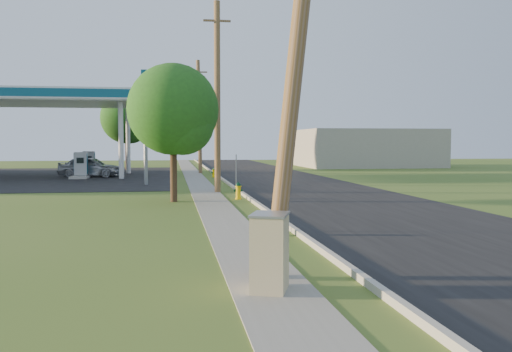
{
  "coord_description": "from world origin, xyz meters",
  "views": [
    {
      "loc": [
        -2.99,
        -11.0,
        2.58
      ],
      "look_at": [
        0.0,
        8.0,
        1.4
      ],
      "focal_mm": 38.0,
      "sensor_mm": 36.0,
      "label": 1
    }
  ],
  "objects_px": {
    "tree_lot": "(127,120)",
    "hydrant_mid": "(238,191)",
    "utility_pole_far": "(199,116)",
    "hydrant_near": "(281,223)",
    "fuel_pump_se": "(89,166)",
    "tree_verge": "(175,113)",
    "utility_pole_mid": "(217,97)",
    "utility_pole_near": "(299,24)",
    "car_silver": "(90,167)",
    "price_pylon": "(145,95)",
    "hydrant_far": "(214,172)",
    "utility_cabinet": "(270,253)",
    "fuel_pump_ne": "(81,168)"
  },
  "relations": [
    {
      "from": "tree_lot",
      "to": "hydrant_mid",
      "type": "distance_m",
      "value": 29.25
    },
    {
      "from": "utility_pole_far",
      "to": "hydrant_near",
      "type": "distance_m",
      "value": 31.66
    },
    {
      "from": "fuel_pump_se",
      "to": "tree_verge",
      "type": "height_order",
      "value": "tree_verge"
    },
    {
      "from": "utility_pole_mid",
      "to": "hydrant_mid",
      "type": "bearing_deg",
      "value": -79.55
    },
    {
      "from": "fuel_pump_se",
      "to": "tree_verge",
      "type": "distance_m",
      "value": 22.46
    },
    {
      "from": "tree_verge",
      "to": "utility_pole_near",
      "type": "bearing_deg",
      "value": -81.02
    },
    {
      "from": "utility_pole_near",
      "to": "utility_pole_far",
      "type": "xyz_separation_m",
      "value": [
        -0.0,
        36.0,
        0.0
      ]
    },
    {
      "from": "utility_pole_near",
      "to": "utility_pole_mid",
      "type": "distance_m",
      "value": 18.0
    },
    {
      "from": "tree_lot",
      "to": "utility_pole_near",
      "type": "bearing_deg",
      "value": -81.43
    },
    {
      "from": "car_silver",
      "to": "tree_lot",
      "type": "bearing_deg",
      "value": 0.7
    },
    {
      "from": "utility_pole_near",
      "to": "utility_pole_mid",
      "type": "height_order",
      "value": "utility_pole_mid"
    },
    {
      "from": "hydrant_near",
      "to": "tree_lot",
      "type": "bearing_deg",
      "value": 100.52
    },
    {
      "from": "price_pylon",
      "to": "car_silver",
      "type": "xyz_separation_m",
      "value": [
        -4.51,
        8.6,
        -4.65
      ]
    },
    {
      "from": "utility_pole_mid",
      "to": "hydrant_far",
      "type": "bearing_deg",
      "value": 86.42
    },
    {
      "from": "tree_lot",
      "to": "car_silver",
      "type": "bearing_deg",
      "value": -100.81
    },
    {
      "from": "fuel_pump_se",
      "to": "utility_cabinet",
      "type": "height_order",
      "value": "fuel_pump_se"
    },
    {
      "from": "fuel_pump_se",
      "to": "price_pylon",
      "type": "relative_size",
      "value": 0.47
    },
    {
      "from": "utility_pole_near",
      "to": "tree_verge",
      "type": "xyz_separation_m",
      "value": [
        -2.18,
        13.8,
        -0.93
      ]
    },
    {
      "from": "utility_pole_near",
      "to": "hydrant_near",
      "type": "relative_size",
      "value": 12.95
    },
    {
      "from": "utility_pole_far",
      "to": "hydrant_near",
      "type": "xyz_separation_m",
      "value": [
        0.62,
        -31.34,
        -4.44
      ]
    },
    {
      "from": "tree_verge",
      "to": "fuel_pump_ne",
      "type": "bearing_deg",
      "value": 111.34
    },
    {
      "from": "hydrant_mid",
      "to": "car_silver",
      "type": "bearing_deg",
      "value": 117.21
    },
    {
      "from": "utility_pole_mid",
      "to": "hydrant_far",
      "type": "distance_m",
      "value": 13.24
    },
    {
      "from": "utility_pole_mid",
      "to": "hydrant_far",
      "type": "height_order",
      "value": "utility_pole_mid"
    },
    {
      "from": "fuel_pump_se",
      "to": "tree_lot",
      "type": "relative_size",
      "value": 0.43
    },
    {
      "from": "utility_pole_near",
      "to": "fuel_pump_se",
      "type": "xyz_separation_m",
      "value": [
        -8.9,
        35.0,
        -4.08
      ]
    },
    {
      "from": "hydrant_mid",
      "to": "hydrant_far",
      "type": "bearing_deg",
      "value": 89.54
    },
    {
      "from": "utility_pole_near",
      "to": "utility_cabinet",
      "type": "distance_m",
      "value": 4.28
    },
    {
      "from": "fuel_pump_se",
      "to": "price_pylon",
      "type": "xyz_separation_m",
      "value": [
        5.0,
        -11.5,
        4.71
      ]
    },
    {
      "from": "price_pylon",
      "to": "car_silver",
      "type": "distance_m",
      "value": 10.76
    },
    {
      "from": "utility_pole_far",
      "to": "hydrant_far",
      "type": "height_order",
      "value": "utility_pole_far"
    },
    {
      "from": "fuel_pump_ne",
      "to": "car_silver",
      "type": "height_order",
      "value": "fuel_pump_ne"
    },
    {
      "from": "tree_verge",
      "to": "tree_lot",
      "type": "distance_m",
      "value": 29.06
    },
    {
      "from": "fuel_pump_se",
      "to": "hydrant_far",
      "type": "distance_m",
      "value": 10.72
    },
    {
      "from": "fuel_pump_ne",
      "to": "hydrant_far",
      "type": "height_order",
      "value": "fuel_pump_ne"
    },
    {
      "from": "utility_cabinet",
      "to": "hydrant_mid",
      "type": "bearing_deg",
      "value": 84.93
    },
    {
      "from": "fuel_pump_ne",
      "to": "utility_cabinet",
      "type": "height_order",
      "value": "fuel_pump_ne"
    },
    {
      "from": "utility_pole_mid",
      "to": "tree_verge",
      "type": "bearing_deg",
      "value": -117.45
    },
    {
      "from": "fuel_pump_se",
      "to": "car_silver",
      "type": "height_order",
      "value": "fuel_pump_se"
    },
    {
      "from": "utility_pole_near",
      "to": "hydrant_mid",
      "type": "bearing_deg",
      "value": 87.44
    },
    {
      "from": "tree_verge",
      "to": "utility_cabinet",
      "type": "bearing_deg",
      "value": -84.33
    },
    {
      "from": "fuel_pump_se",
      "to": "price_pylon",
      "type": "bearing_deg",
      "value": -66.5
    },
    {
      "from": "fuel_pump_ne",
      "to": "tree_lot",
      "type": "distance_m",
      "value": 12.48
    },
    {
      "from": "hydrant_near",
      "to": "hydrant_far",
      "type": "bearing_deg",
      "value": 89.66
    },
    {
      "from": "utility_pole_near",
      "to": "fuel_pump_se",
      "type": "bearing_deg",
      "value": 104.27
    },
    {
      "from": "hydrant_near",
      "to": "utility_cabinet",
      "type": "distance_m",
      "value": 5.74
    },
    {
      "from": "tree_verge",
      "to": "fuel_pump_se",
      "type": "bearing_deg",
      "value": 107.58
    },
    {
      "from": "hydrant_mid",
      "to": "hydrant_far",
      "type": "relative_size",
      "value": 1.09
    },
    {
      "from": "hydrant_near",
      "to": "hydrant_mid",
      "type": "xyz_separation_m",
      "value": [
        0.03,
        9.83,
        0.03
      ]
    },
    {
      "from": "tree_verge",
      "to": "hydrant_far",
      "type": "xyz_separation_m",
      "value": [
        2.96,
        16.6,
        -3.51
      ]
    }
  ]
}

